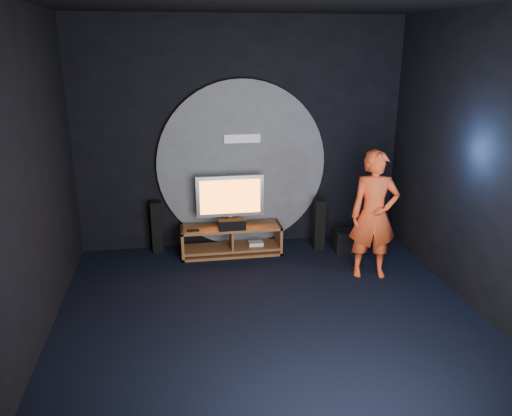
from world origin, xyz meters
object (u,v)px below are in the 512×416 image
at_px(media_console, 232,242).
at_px(subwoofer, 343,241).
at_px(player, 374,215).
at_px(tv, 230,198).
at_px(tower_speaker_left, 157,227).
at_px(tower_speaker_right, 319,224).

xyz_separation_m(media_console, subwoofer, (1.73, -0.17, -0.03)).
height_order(subwoofer, player, player).
distance_m(media_console, subwoofer, 1.74).
distance_m(media_console, tv, 0.68).
bearing_deg(player, tower_speaker_left, 165.90).
xyz_separation_m(tv, subwoofer, (1.74, -0.24, -0.70)).
distance_m(tv, player, 2.14).
xyz_separation_m(tower_speaker_left, subwoofer, (2.85, -0.45, -0.24)).
relative_size(media_console, tower_speaker_right, 1.88).
height_order(tower_speaker_left, tower_speaker_right, same).
height_order(tv, tower_speaker_left, tv).
distance_m(tv, subwoofer, 1.89).
bearing_deg(player, subwoofer, 106.04).
relative_size(subwoofer, player, 0.19).
bearing_deg(tower_speaker_right, media_console, 179.13).
relative_size(media_console, subwoofer, 4.53).
bearing_deg(tv, subwoofer, -7.79).
height_order(tv, tower_speaker_right, tv).
relative_size(tower_speaker_right, player, 0.46).
xyz_separation_m(tower_speaker_left, tower_speaker_right, (2.48, -0.30, 0.00)).
relative_size(tv, tower_speaker_right, 1.26).
bearing_deg(tower_speaker_left, tower_speaker_right, -6.97).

